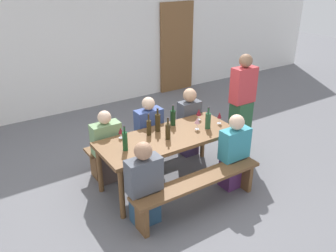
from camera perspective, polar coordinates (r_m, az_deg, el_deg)
name	(u,v)px	position (r m, az deg, el deg)	size (l,w,h in m)	color
ground_plane	(168,182)	(5.11, 0.00, -9.20)	(24.00, 24.00, 0.00)	slate
back_wall	(73,33)	(7.52, -15.21, 14.38)	(14.00, 0.20, 3.20)	white
wooden_door	(177,48)	(8.57, 1.43, 12.67)	(0.90, 0.06, 2.10)	brown
tasting_table	(168,141)	(4.76, 0.00, -2.53)	(1.93, 0.79, 0.75)	brown
bench_near	(198,185)	(4.44, 4.98, -9.63)	(1.83, 0.30, 0.45)	brown
bench_far	(144,142)	(5.44, -4.01, -2.66)	(1.83, 0.30, 0.45)	brown
wine_bottle_0	(173,117)	(5.00, 0.81, 1.41)	(0.08, 0.08, 0.31)	#143319
wine_bottle_1	(149,127)	(4.72, -3.14, -0.20)	(0.06, 0.06, 0.31)	#332814
wine_bottle_2	(158,122)	(4.82, -1.69, 0.61)	(0.08, 0.08, 0.34)	#332814
wine_bottle_3	(168,131)	(4.60, -0.01, -0.84)	(0.07, 0.07, 0.31)	#332814
wine_bottle_4	(125,141)	(4.35, -7.03, -2.42)	(0.07, 0.07, 0.33)	#194723
wine_bottle_5	(208,120)	(4.93, 6.55, 0.92)	(0.08, 0.08, 0.32)	#234C2D
wine_glass_0	(199,112)	(5.20, 5.06, 2.22)	(0.08, 0.08, 0.17)	silver
wine_glass_1	(149,146)	(4.25, -3.15, -3.26)	(0.07, 0.07, 0.16)	silver
wine_glass_2	(121,131)	(4.68, -7.75, -0.82)	(0.06, 0.06, 0.15)	silver
wine_glass_3	(220,116)	(5.11, 8.41, 1.70)	(0.06, 0.06, 0.18)	silver
wine_glass_4	(197,121)	(4.89, 4.81, 0.84)	(0.08, 0.08, 0.18)	silver
seated_guest_near_0	(144,186)	(4.14, -3.88, -9.76)	(0.42, 0.24, 1.09)	navy
seated_guest_near_1	(234,154)	(4.87, 10.70, -4.47)	(0.42, 0.24, 1.09)	#512859
seated_guest_far_0	(107,149)	(5.00, -9.93, -3.69)	(0.41, 0.24, 1.08)	brown
seated_guest_far_1	(149,135)	(5.25, -3.10, -1.49)	(0.40, 0.24, 1.14)	#2C3D3B
seated_guest_far_2	(189,123)	(5.61, 3.45, 0.48)	(0.35, 0.24, 1.13)	#3E2D52
standing_host	(241,108)	(5.60, 11.87, 2.85)	(0.39, 0.24, 1.67)	#285635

